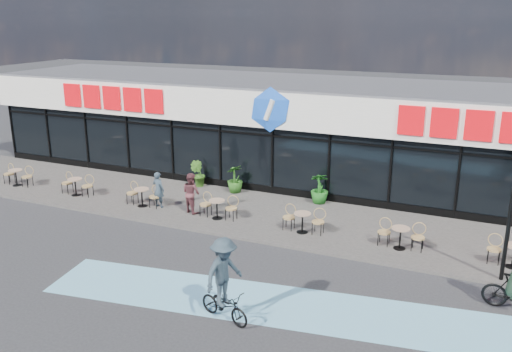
# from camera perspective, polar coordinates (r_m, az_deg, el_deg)

# --- Properties ---
(ground) EXTENTS (120.00, 120.00, 0.00)m
(ground) POSITION_cam_1_polar(r_m,az_deg,el_deg) (17.81, -6.89, -8.65)
(ground) COLOR #28282B
(ground) RESTS_ON ground
(sidewalk) EXTENTS (44.00, 5.00, 0.10)m
(sidewalk) POSITION_cam_1_polar(r_m,az_deg,el_deg) (21.46, -0.81, -3.85)
(sidewalk) COLOR #54504A
(sidewalk) RESTS_ON ground
(bike_lane) EXTENTS (14.17, 4.13, 0.01)m
(bike_lane) POSITION_cam_1_polar(r_m,az_deg,el_deg) (15.08, 3.70, -13.57)
(bike_lane) COLOR #6CAECD
(bike_lane) RESTS_ON ground
(building) EXTENTS (30.60, 6.57, 4.75)m
(building) POSITION_cam_1_polar(r_m,az_deg,el_deg) (25.67, 4.22, 4.88)
(building) COLOR black
(building) RESTS_ON ground
(bistro_set_0) EXTENTS (1.54, 0.62, 0.90)m
(bistro_set_0) POSITION_cam_1_polar(r_m,az_deg,el_deg) (26.82, -23.80, 0.07)
(bistro_set_0) COLOR tan
(bistro_set_0) RESTS_ON sidewalk
(bistro_set_1) EXTENTS (1.54, 0.62, 0.90)m
(bistro_set_1) POSITION_cam_1_polar(r_m,az_deg,el_deg) (24.47, -18.34, -0.85)
(bistro_set_1) COLOR tan
(bistro_set_1) RESTS_ON sidewalk
(bistro_set_2) EXTENTS (1.54, 0.62, 0.90)m
(bistro_set_2) POSITION_cam_1_polar(r_m,az_deg,el_deg) (22.40, -11.78, -1.95)
(bistro_set_2) COLOR tan
(bistro_set_2) RESTS_ON sidewalk
(bistro_set_3) EXTENTS (1.54, 0.62, 0.90)m
(bistro_set_3) POSITION_cam_1_polar(r_m,az_deg,el_deg) (20.68, -4.01, -3.21)
(bistro_set_3) COLOR tan
(bistro_set_3) RESTS_ON sidewalk
(bistro_set_4) EXTENTS (1.54, 0.62, 0.90)m
(bistro_set_4) POSITION_cam_1_polar(r_m,az_deg,el_deg) (19.42, 4.99, -4.60)
(bistro_set_4) COLOR tan
(bistro_set_4) RESTS_ON sidewalk
(bistro_set_5) EXTENTS (1.54, 0.62, 0.90)m
(bistro_set_5) POSITION_cam_1_polar(r_m,az_deg,el_deg) (18.70, 14.99, -6.00)
(bistro_set_5) COLOR tan
(bistro_set_5) RESTS_ON sidewalk
(potted_plant_left) EXTENTS (0.73, 0.63, 1.18)m
(potted_plant_left) POSITION_cam_1_polar(r_m,az_deg,el_deg) (24.45, -6.13, 0.23)
(potted_plant_left) COLOR #32601B
(potted_plant_left) RESTS_ON sidewalk
(potted_plant_mid) EXTENTS (0.93, 0.93, 1.22)m
(potted_plant_mid) POSITION_cam_1_polar(r_m,az_deg,el_deg) (23.54, -2.23, -0.28)
(potted_plant_mid) COLOR #245317
(potted_plant_mid) RESTS_ON sidewalk
(potted_plant_right) EXTENTS (0.94, 0.94, 1.27)m
(potted_plant_right) POSITION_cam_1_polar(r_m,az_deg,el_deg) (22.32, 6.72, -1.28)
(potted_plant_right) COLOR #1B5C1A
(potted_plant_right) RESTS_ON sidewalk
(patron_left) EXTENTS (0.57, 0.41, 1.47)m
(patron_left) POSITION_cam_1_polar(r_m,az_deg,el_deg) (22.04, -10.23, -1.41)
(patron_left) COLOR #2E3C48
(patron_left) RESTS_ON sidewalk
(patron_right) EXTENTS (0.94, 0.84, 1.60)m
(patron_right) POSITION_cam_1_polar(r_m,az_deg,el_deg) (21.25, -6.83, -1.76)
(patron_right) COLOR brown
(patron_right) RESTS_ON sidewalk
(cyclist_a) EXTENTS (1.68, 1.33, 2.29)m
(cyclist_a) POSITION_cam_1_polar(r_m,az_deg,el_deg) (14.00, -3.39, -11.21)
(cyclist_a) COLOR black
(cyclist_a) RESTS_ON ground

